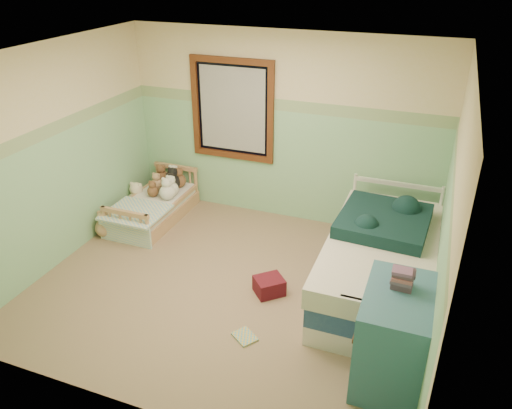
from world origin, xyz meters
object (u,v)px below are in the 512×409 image
at_px(red_pillow, 269,286).
at_px(floor_book, 245,337).
at_px(twin_bed_frame, 378,284).
at_px(toddler_bed_frame, 155,213).
at_px(plush_floor_tan, 105,228).
at_px(plush_floor_cream, 138,201).
at_px(dresser, 393,337).

height_order(red_pillow, floor_book, red_pillow).
bearing_deg(twin_bed_frame, toddler_bed_frame, 169.22).
distance_m(twin_bed_frame, red_pillow, 1.18).
bearing_deg(twin_bed_frame, red_pillow, -158.92).
distance_m(toddler_bed_frame, red_pillow, 2.28).
bearing_deg(twin_bed_frame, plush_floor_tan, -179.35).
relative_size(plush_floor_tan, floor_book, 1.06).
bearing_deg(floor_book, toddler_bed_frame, 174.27).
bearing_deg(floor_book, plush_floor_cream, 176.60).
xyz_separation_m(twin_bed_frame, red_pillow, (-1.10, -0.42, -0.02)).
bearing_deg(red_pillow, plush_floor_tan, 170.88).
xyz_separation_m(plush_floor_cream, floor_book, (2.42, -1.92, -0.13)).
xyz_separation_m(twin_bed_frame, floor_book, (-1.08, -1.18, -0.10)).
height_order(twin_bed_frame, floor_book, twin_bed_frame).
bearing_deg(red_pillow, floor_book, -88.72).
xyz_separation_m(plush_floor_cream, red_pillow, (2.40, -1.16, -0.05)).
height_order(plush_floor_cream, floor_book, plush_floor_cream).
bearing_deg(toddler_bed_frame, plush_floor_tan, -119.15).
relative_size(twin_bed_frame, dresser, 2.46).
xyz_separation_m(dresser, floor_book, (-1.35, -0.01, -0.43)).
relative_size(toddler_bed_frame, floor_book, 5.98).
xyz_separation_m(toddler_bed_frame, floor_book, (2.06, -1.78, -0.08)).
height_order(plush_floor_tan, dresser, dresser).
relative_size(twin_bed_frame, red_pillow, 7.27).
relative_size(plush_floor_tan, dresser, 0.28).
relative_size(toddler_bed_frame, plush_floor_tan, 5.65).
xyz_separation_m(toddler_bed_frame, plush_floor_cream, (-0.36, 0.14, 0.06)).
bearing_deg(twin_bed_frame, plush_floor_cream, 168.06).
height_order(toddler_bed_frame, plush_floor_tan, plush_floor_tan).
height_order(plush_floor_tan, red_pillow, plush_floor_tan).
distance_m(plush_floor_cream, dresser, 4.23).
height_order(plush_floor_cream, twin_bed_frame, plush_floor_cream).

